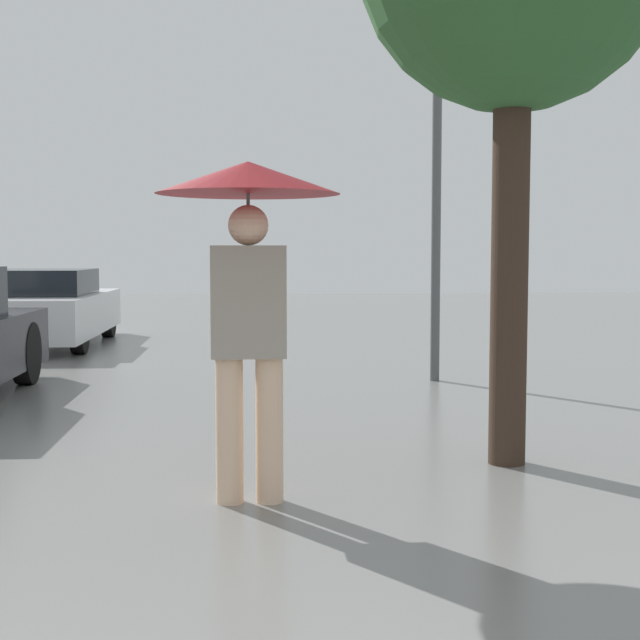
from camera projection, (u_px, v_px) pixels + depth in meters
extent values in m
cylinder|color=beige|center=(230.00, 430.00, 5.07)|extent=(0.16, 0.16, 0.84)
cylinder|color=beige|center=(269.00, 430.00, 5.09)|extent=(0.16, 0.16, 0.84)
cube|color=gray|center=(249.00, 301.00, 5.03)|extent=(0.42, 0.25, 0.63)
sphere|color=beige|center=(248.00, 225.00, 4.99)|extent=(0.23, 0.23, 0.23)
cylinder|color=#515456|center=(248.00, 254.00, 5.00)|extent=(0.02, 0.02, 0.67)
cone|color=maroon|center=(248.00, 178.00, 4.97)|extent=(1.04, 1.04, 0.18)
cylinder|color=black|center=(26.00, 353.00, 9.67)|extent=(0.18, 0.67, 0.67)
cube|color=silver|center=(39.00, 314.00, 13.74)|extent=(1.89, 4.09, 0.62)
cube|color=black|center=(35.00, 282.00, 13.50)|extent=(1.61, 1.84, 0.38)
cylinder|color=black|center=(6.00, 319.00, 14.95)|extent=(0.18, 0.64, 0.64)
cylinder|color=black|center=(108.00, 318.00, 15.08)|extent=(0.18, 0.64, 0.64)
cylinder|color=black|center=(79.00, 331.00, 12.56)|extent=(0.18, 0.64, 0.64)
cylinder|color=#38281E|center=(510.00, 255.00, 5.95)|extent=(0.25, 0.25, 2.82)
cylinder|color=#515456|center=(436.00, 197.00, 9.81)|extent=(0.10, 0.10, 4.09)
sphere|color=beige|center=(438.00, 0.00, 9.65)|extent=(0.26, 0.26, 0.26)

